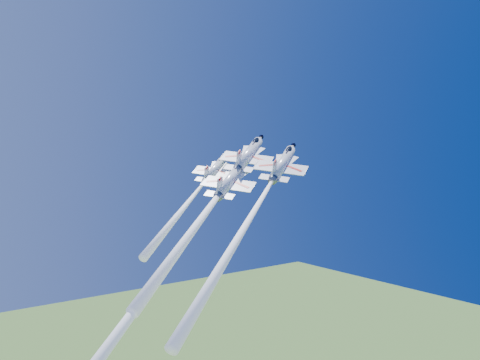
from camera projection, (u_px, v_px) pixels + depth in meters
jet_lead at (217, 197)px, 100.16m from camera, size 38.49×27.40×39.43m
jet_left at (195, 194)px, 105.10m from camera, size 26.28×18.56×25.56m
jet_right at (253, 213)px, 94.19m from camera, size 39.19×27.96×41.32m
jet_slot at (178, 252)px, 86.40m from camera, size 44.46×31.92×50.60m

